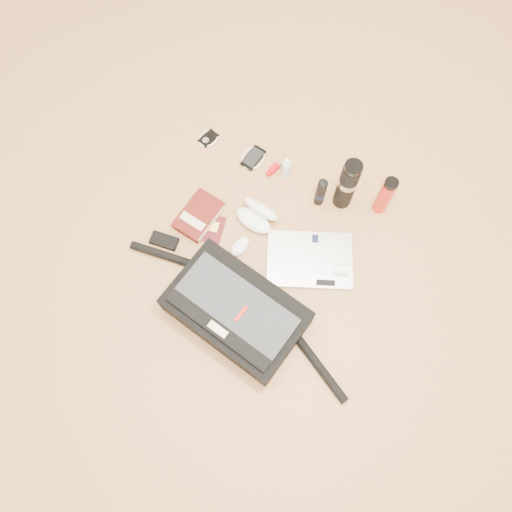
% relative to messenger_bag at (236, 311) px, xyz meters
% --- Properties ---
extents(ground, '(4.00, 4.00, 0.00)m').
position_rel_messenger_bag_xyz_m(ground, '(-0.02, 0.20, -0.07)').
color(ground, '#B07D49').
rests_on(ground, ground).
extents(messenger_bag, '(1.05, 0.42, 0.15)m').
position_rel_messenger_bag_xyz_m(messenger_bag, '(0.00, 0.00, 0.00)').
color(messenger_bag, black).
rests_on(messenger_bag, ground).
extents(laptop, '(0.42, 0.36, 0.03)m').
position_rel_messenger_bag_xyz_m(laptop, '(0.18, 0.33, -0.05)').
color(laptop, silver).
rests_on(laptop, ground).
extents(book, '(0.17, 0.23, 0.04)m').
position_rel_messenger_bag_xyz_m(book, '(-0.33, 0.32, -0.05)').
color(book, '#4B110D').
rests_on(book, ground).
extents(passport, '(0.11, 0.14, 0.01)m').
position_rel_messenger_bag_xyz_m(passport, '(-0.25, 0.29, -0.06)').
color(passport, '#4E0F14').
rests_on(passport, ground).
extents(mouse, '(0.08, 0.11, 0.03)m').
position_rel_messenger_bag_xyz_m(mouse, '(-0.11, 0.26, -0.05)').
color(mouse, white).
rests_on(mouse, ground).
extents(sunglasses_case, '(0.19, 0.17, 0.10)m').
position_rel_messenger_bag_xyz_m(sunglasses_case, '(-0.10, 0.42, -0.03)').
color(sunglasses_case, white).
rests_on(sunglasses_case, ground).
extents(ipod, '(0.10, 0.10, 0.01)m').
position_rel_messenger_bag_xyz_m(ipod, '(-0.47, 0.68, -0.06)').
color(ipod, black).
rests_on(ipod, ground).
extents(phone, '(0.11, 0.13, 0.01)m').
position_rel_messenger_bag_xyz_m(phone, '(-0.24, 0.67, -0.06)').
color(phone, black).
rests_on(phone, ground).
extents(inhaler, '(0.05, 0.09, 0.02)m').
position_rel_messenger_bag_xyz_m(inhaler, '(-0.13, 0.66, -0.05)').
color(inhaler, '#B50611').
rests_on(inhaler, ground).
extents(spray_bottle, '(0.04, 0.04, 0.13)m').
position_rel_messenger_bag_xyz_m(spray_bottle, '(-0.07, 0.66, -0.01)').
color(spray_bottle, '#B9E3F7').
rests_on(spray_bottle, ground).
extents(aerosol_can, '(0.05, 0.05, 0.18)m').
position_rel_messenger_bag_xyz_m(aerosol_can, '(0.11, 0.60, 0.02)').
color(aerosol_can, black).
rests_on(aerosol_can, ground).
extents(thermos_black, '(0.09, 0.09, 0.30)m').
position_rel_messenger_bag_xyz_m(thermos_black, '(0.20, 0.65, 0.08)').
color(thermos_black, black).
rests_on(thermos_black, ground).
extents(thermos_red, '(0.07, 0.07, 0.23)m').
position_rel_messenger_bag_xyz_m(thermos_red, '(0.35, 0.68, 0.05)').
color(thermos_red, red).
rests_on(thermos_red, ground).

